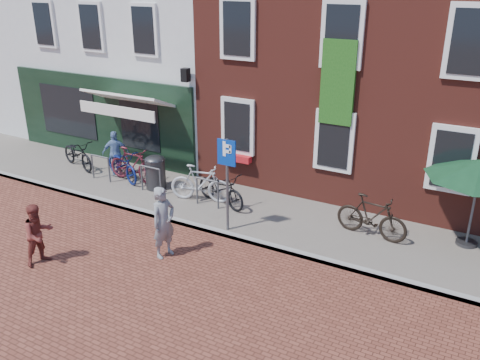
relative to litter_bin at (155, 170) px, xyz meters
The scene contains 16 objects.
ground 2.30m from the litter_bin, 44.12° to the right, with size 80.00×80.00×0.00m, color brown.
sidewalk 2.66m from the litter_bin, ahead, with size 24.00×3.00×0.10m, color slate.
building_stucco 7.50m from the litter_bin, 122.02° to the left, with size 8.00×8.00×9.00m, color silver.
building_brick_mid 7.83m from the litter_bin, 56.79° to the left, with size 6.00×8.00×10.00m, color maroon.
filler_left 12.80m from the litter_bin, 153.40° to the left, with size 7.00×8.00×9.00m, color silver.
litter_bin is the anchor object (origin of this frame).
parking_sign 3.71m from the litter_bin, 21.42° to the right, with size 0.50×0.08×2.44m.
woman 3.93m from the litter_bin, 49.21° to the right, with size 0.64×0.42×1.74m, color gray.
boy 4.61m from the litter_bin, 86.79° to the right, with size 0.71×0.56×1.47m, color maroon.
cafe_person 1.87m from the litter_bin, behind, with size 0.86×0.36×1.46m, color #6584B4.
bicycle_0 3.40m from the litter_bin, behind, with size 0.66×1.88×0.99m, color black.
bicycle_1 0.99m from the litter_bin, behind, with size 0.51×1.82×1.10m, color maroon.
bicycle_2 1.39m from the litter_bin, behind, with size 0.66×1.88×0.99m, color #0D1956.
bicycle_3 1.73m from the litter_bin, ahead, with size 0.51×1.82×1.10m, color #BBBBBE.
bicycle_4 2.35m from the litter_bin, ahead, with size 0.66×1.88×0.99m, color black.
bicycle_5 6.60m from the litter_bin, ahead, with size 0.51×1.82×1.10m, color black.
Camera 1 is at (7.61, -9.72, 6.22)m, focal length 37.83 mm.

